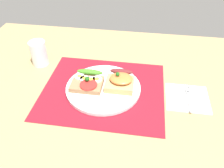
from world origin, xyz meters
TOP-DOWN VIEW (x-y plane):
  - ground_plane at (0.00, 0.00)cm, footprint 120.00×90.00cm
  - placemat at (0.00, 0.00)cm, footprint 41.09×35.43cm
  - plate at (0.00, 0.00)cm, footprint 25.34×25.34cm
  - sandwich_egg_tomato at (-5.39, 0.28)cm, footprint 10.48×10.19cm
  - sandwich_salmon at (5.60, 1.52)cm, footprint 9.37×9.77cm
  - napkin at (28.03, -0.41)cm, footprint 13.85×13.27cm
  - fork at (28.45, -0.05)cm, footprint 1.62×13.24cm
  - drinking_glass at (-27.25, 11.98)cm, footprint 6.20×6.20cm

SIDE VIEW (x-z plane):
  - ground_plane at x=0.00cm, z-range -3.20..0.00cm
  - placemat at x=0.00cm, z-range 0.00..0.30cm
  - napkin at x=28.03cm, z-range 0.00..0.60cm
  - fork at x=28.45cm, z-range 0.60..0.92cm
  - plate at x=0.00cm, z-range 0.30..1.49cm
  - sandwich_egg_tomato at x=-5.39cm, z-range 0.92..4.74cm
  - sandwich_salmon at x=5.60cm, z-range 0.75..6.16cm
  - drinking_glass at x=-27.25cm, z-range 0.00..9.61cm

